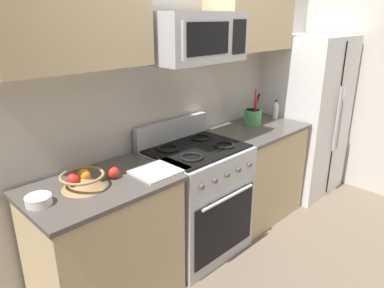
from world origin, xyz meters
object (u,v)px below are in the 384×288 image
(microwave, at_px, (194,37))
(bottle_vinegar, at_px, (276,110))
(range_oven, at_px, (196,199))
(fruit_basket, at_px, (82,180))
(refrigerator, at_px, (305,116))
(cutting_board, at_px, (160,170))
(utensil_crock, at_px, (253,116))
(apple_loose, at_px, (113,173))
(prep_bowl, at_px, (38,200))

(microwave, height_order, bottle_vinegar, microwave)
(bottle_vinegar, bearing_deg, microwave, -178.81)
(range_oven, xyz_separation_m, fruit_basket, (-0.97, 0.02, 0.49))
(refrigerator, height_order, microwave, microwave)
(cutting_board, xyz_separation_m, bottle_vinegar, (1.67, 0.17, 0.08))
(range_oven, relative_size, fruit_basket, 4.09)
(refrigerator, distance_m, fruit_basket, 2.68)
(refrigerator, bearing_deg, utensil_crock, 172.08)
(apple_loose, bearing_deg, fruit_basket, 177.22)
(refrigerator, height_order, apple_loose, refrigerator)
(range_oven, bearing_deg, refrigerator, -0.58)
(microwave, xyz_separation_m, fruit_basket, (-0.97, -0.01, -0.79))
(utensil_crock, bearing_deg, prep_bowl, -177.57)
(bottle_vinegar, bearing_deg, utensil_crock, 171.80)
(fruit_basket, relative_size, bottle_vinegar, 1.38)
(cutting_board, bearing_deg, utensil_crock, 9.08)
(bottle_vinegar, bearing_deg, prep_bowl, -178.99)
(apple_loose, height_order, prep_bowl, apple_loose)
(utensil_crock, bearing_deg, refrigerator, -7.92)
(refrigerator, relative_size, prep_bowl, 11.73)
(apple_loose, distance_m, prep_bowl, 0.48)
(utensil_crock, xyz_separation_m, prep_bowl, (-2.11, -0.09, -0.05))
(bottle_vinegar, bearing_deg, refrigerator, -7.74)
(utensil_crock, xyz_separation_m, apple_loose, (-1.63, -0.09, -0.04))
(refrigerator, distance_m, microwave, 1.93)
(bottle_vinegar, relative_size, prep_bowl, 1.33)
(refrigerator, bearing_deg, prep_bowl, 179.49)
(range_oven, relative_size, refrigerator, 0.64)
(apple_loose, bearing_deg, utensil_crock, 3.18)
(fruit_basket, relative_size, apple_loose, 3.41)
(apple_loose, distance_m, cutting_board, 0.31)
(range_oven, xyz_separation_m, cutting_board, (-0.47, -0.12, 0.44))
(utensil_crock, xyz_separation_m, cutting_board, (-1.35, -0.22, -0.07))
(bottle_vinegar, xyz_separation_m, prep_bowl, (-2.44, -0.04, -0.06))
(cutting_board, height_order, bottle_vinegar, bottle_vinegar)
(refrigerator, xyz_separation_m, microwave, (-1.71, 0.04, 0.90))
(prep_bowl, bearing_deg, cutting_board, -9.31)
(fruit_basket, height_order, bottle_vinegar, bottle_vinegar)
(refrigerator, bearing_deg, microwave, 178.52)
(microwave, height_order, apple_loose, microwave)
(prep_bowl, bearing_deg, range_oven, -0.41)
(apple_loose, xyz_separation_m, bottle_vinegar, (1.95, 0.04, 0.05))
(range_oven, height_order, fruit_basket, range_oven)
(cutting_board, bearing_deg, prep_bowl, 170.69)
(microwave, distance_m, cutting_board, 0.97)
(range_oven, distance_m, prep_bowl, 1.33)
(fruit_basket, bearing_deg, utensil_crock, 2.50)
(refrigerator, relative_size, microwave, 2.34)
(range_oven, distance_m, microwave, 1.28)
(range_oven, bearing_deg, cutting_board, -166.15)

